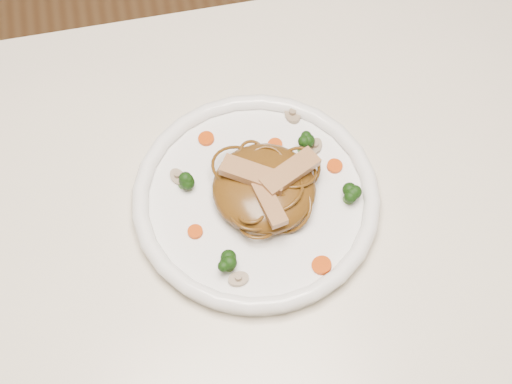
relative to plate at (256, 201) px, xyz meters
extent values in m
cube|color=beige|center=(-0.03, -0.08, -0.03)|extent=(1.20, 0.80, 0.04)
cylinder|color=brown|center=(0.51, 0.26, -0.40)|extent=(0.06, 0.06, 0.71)
cylinder|color=white|center=(0.00, 0.00, 0.00)|extent=(0.30, 0.30, 0.02)
ellipsoid|color=brown|center=(0.01, 0.00, 0.03)|extent=(0.13, 0.13, 0.04)
cube|color=tan|center=(0.04, 0.00, 0.05)|extent=(0.08, 0.06, 0.01)
cube|color=tan|center=(0.00, 0.01, 0.05)|extent=(0.08, 0.06, 0.01)
cube|color=tan|center=(0.01, -0.03, 0.05)|extent=(0.03, 0.06, 0.01)
cylinder|color=#C23507|center=(0.04, 0.07, 0.01)|extent=(0.02, 0.02, 0.00)
cylinder|color=#C23507|center=(-0.08, -0.03, 0.01)|extent=(0.02, 0.02, 0.00)
cylinder|color=#C23507|center=(0.10, 0.02, 0.01)|extent=(0.02, 0.02, 0.00)
cylinder|color=#C23507|center=(-0.04, 0.09, 0.01)|extent=(0.02, 0.02, 0.00)
cylinder|color=#C23507|center=(0.05, -0.10, 0.01)|extent=(0.03, 0.03, 0.00)
cylinder|color=tan|center=(-0.04, -0.10, 0.01)|extent=(0.02, 0.02, 0.01)
cylinder|color=tan|center=(0.08, 0.05, 0.01)|extent=(0.03, 0.03, 0.01)
cylinder|color=tan|center=(-0.09, 0.05, 0.01)|extent=(0.03, 0.03, 0.01)
cylinder|color=tan|center=(0.07, 0.11, 0.01)|extent=(0.03, 0.03, 0.01)
camera|label=1|loc=(-0.09, -0.43, 0.79)|focal=53.44mm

